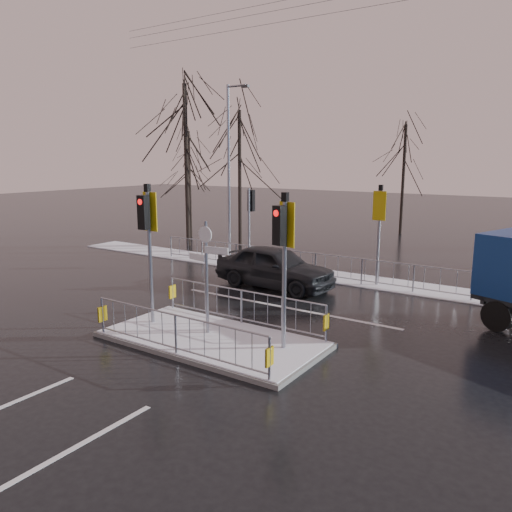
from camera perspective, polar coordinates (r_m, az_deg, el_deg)
The scene contains 11 objects.
ground at distance 13.64m, azimuth -5.08°, elevation -9.73°, with size 120.00×120.00×0.00m, color black.
snow_verge at distance 20.74m, azimuth 9.98°, elevation -2.51°, with size 30.00×2.00×0.04m, color white.
lane_markings at distance 13.40m, azimuth -5.98°, elevation -10.12°, with size 8.00×11.38×0.01m.
traffic_island at distance 13.52m, azimuth -5.12°, elevation -8.16°, with size 6.00×3.04×4.15m.
far_kerb_fixtures at distance 19.96m, azimuth 10.26°, elevation -0.11°, with size 18.00×0.65×3.83m.
car_far_lane at distance 18.92m, azimuth 2.14°, elevation -1.23°, with size 1.89×4.70×1.60m, color black.
tree_near_a at distance 27.97m, azimuth -8.04°, elevation 13.61°, with size 4.75×4.75×8.97m.
tree_near_b at distance 27.55m, azimuth -1.89°, elevation 11.74°, with size 4.00×4.00×7.55m.
tree_near_c at distance 31.14m, azimuth -7.64°, elevation 10.40°, with size 3.50×3.50×6.61m.
tree_far_a at distance 33.44m, azimuth 16.58°, elevation 10.64°, with size 3.75×3.75×7.08m.
street_lamp_left at distance 24.20m, azimuth -3.01°, elevation 10.27°, with size 1.25×0.18×8.20m.
Camera 1 is at (8.05, -9.89, 4.85)m, focal length 35.00 mm.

